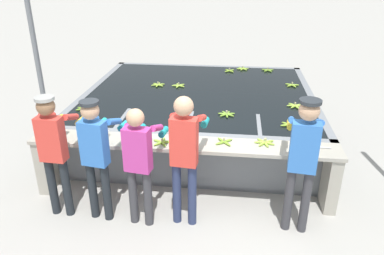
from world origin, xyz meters
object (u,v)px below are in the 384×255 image
object	(u,v)px
worker_4	(303,153)
banana_bunch_floating_3	(229,71)
banana_bunch_ledge_0	(265,142)
worker_3	(185,149)
banana_bunch_floating_6	(84,109)
knife_0	(94,135)
banana_bunch_ledge_2	(224,142)
banana_bunch_floating_2	(179,85)
support_post_left	(36,55)
banana_bunch_floating_9	(268,70)
banana_bunch_floating_5	(292,85)
worker_2	(139,157)
banana_bunch_floating_0	(243,69)
banana_bunch_ledge_1	(162,142)
banana_bunch_floating_1	(295,106)
banana_bunch_floating_4	(227,114)
knife_1	(313,147)
worker_0	(54,145)
worker_1	(96,149)
banana_bunch_floating_7	(289,125)
banana_bunch_floating_8	(158,85)

from	to	relation	value
worker_4	banana_bunch_floating_3	world-z (taller)	worker_4
banana_bunch_ledge_0	worker_3	bearing A→B (deg)	-148.11
banana_bunch_floating_6	knife_0	xyz separation A→B (m)	(0.51, -0.93, -0.01)
banana_bunch_floating_6	banana_bunch_ledge_2	world-z (taller)	banana_bunch_ledge_2
banana_bunch_floating_2	support_post_left	xyz separation A→B (m)	(-2.39, -0.77, 0.71)
worker_3	banana_bunch_ledge_2	world-z (taller)	worker_3
banana_bunch_floating_2	banana_bunch_floating_9	bearing A→B (deg)	36.53
banana_bunch_ledge_0	banana_bunch_floating_5	bearing A→B (deg)	75.47
banana_bunch_floating_3	banana_bunch_ledge_0	world-z (taller)	banana_bunch_ledge_0
worker_2	banana_bunch_floating_2	xyz separation A→B (m)	(0.03, 3.01, -0.05)
banana_bunch_ledge_2	banana_bunch_floating_5	bearing A→B (deg)	65.41
banana_bunch_floating_0	banana_bunch_ledge_1	distance (m)	4.00
banana_bunch_floating_3	banana_bunch_ledge_1	xyz separation A→B (m)	(-0.80, -3.65, 0.00)
banana_bunch_floating_9	banana_bunch_floating_1	bearing A→B (deg)	-81.86
banana_bunch_floating_1	banana_bunch_floating_4	distance (m)	1.24
banana_bunch_floating_5	worker_2	bearing A→B (deg)	-123.92
banana_bunch_floating_5	banana_bunch_floating_3	bearing A→B (deg)	144.56
banana_bunch_floating_1	banana_bunch_ledge_2	world-z (taller)	banana_bunch_ledge_2
worker_3	banana_bunch_floating_1	distance (m)	2.62
worker_3	knife_1	distance (m)	1.73
worker_0	banana_bunch_floating_1	world-z (taller)	worker_0
worker_1	worker_3	size ratio (longest dim) A/B	0.95
knife_1	banana_bunch_floating_6	bearing A→B (deg)	164.82
worker_1	banana_bunch_floating_7	xyz separation A→B (m)	(2.49, 1.28, -0.10)
banana_bunch_floating_6	banana_bunch_ledge_0	bearing A→B (deg)	-17.55
worker_3	banana_bunch_floating_1	bearing A→B (deg)	52.82
worker_4	worker_2	bearing A→B (deg)	-177.37
worker_4	banana_bunch_floating_0	xyz separation A→B (m)	(-0.67, 4.30, -0.18)
banana_bunch_floating_0	banana_bunch_floating_3	distance (m)	0.35
worker_4	banana_bunch_floating_4	world-z (taller)	worker_4
banana_bunch_floating_4	banana_bunch_floating_8	distance (m)	1.95
banana_bunch_floating_3	banana_bunch_floating_6	world-z (taller)	same
banana_bunch_floating_9	knife_0	bearing A→B (deg)	-125.81
worker_4	support_post_left	size ratio (longest dim) A/B	0.54
banana_bunch_floating_1	knife_1	xyz separation A→B (m)	(0.04, -1.51, -0.01)
worker_4	banana_bunch_ledge_0	bearing A→B (deg)	123.14
banana_bunch_floating_9	knife_1	size ratio (longest dim) A/B	0.79
banana_bunch_floating_5	banana_bunch_floating_7	world-z (taller)	same
banana_bunch_floating_9	banana_bunch_floating_6	bearing A→B (deg)	-139.04
banana_bunch_floating_9	support_post_left	size ratio (longest dim) A/B	0.09
worker_0	worker_2	bearing A→B (deg)	-3.19
banana_bunch_floating_0	banana_bunch_floating_7	distance (m)	3.14
worker_0	knife_1	size ratio (longest dim) A/B	4.74
banana_bunch_floating_7	banana_bunch_floating_9	bearing A→B (deg)	92.32
banana_bunch_floating_7	banana_bunch_ledge_0	distance (m)	0.75
worker_1	banana_bunch_floating_7	size ratio (longest dim) A/B	5.85
worker_0	banana_bunch_floating_2	xyz separation A→B (m)	(1.13, 2.95, -0.12)
knife_1	banana_bunch_ledge_0	bearing A→B (deg)	176.30
worker_0	banana_bunch_floating_1	size ratio (longest dim) A/B	5.93
worker_0	banana_bunch_floating_4	bearing A→B (deg)	36.87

